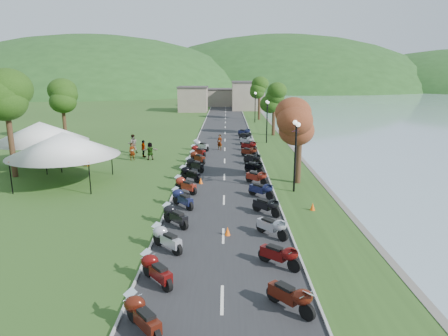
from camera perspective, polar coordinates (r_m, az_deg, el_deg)
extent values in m
cube|color=#272729|center=(50.13, 0.14, 4.00)|extent=(7.00, 120.00, 0.02)
cube|color=gray|center=(94.63, -1.00, 10.04)|extent=(18.00, 16.00, 5.00)
imported|color=slate|center=(39.78, -12.91, 1.10)|extent=(0.76, 0.70, 1.69)
imported|color=slate|center=(43.28, -12.84, 2.10)|extent=(1.08, 0.79, 1.98)
imported|color=slate|center=(38.98, -20.31, 0.34)|extent=(0.63, 1.06, 1.54)
cone|color=#F2590C|center=(21.14, 0.50, -9.01)|extent=(0.31, 0.31, 0.49)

